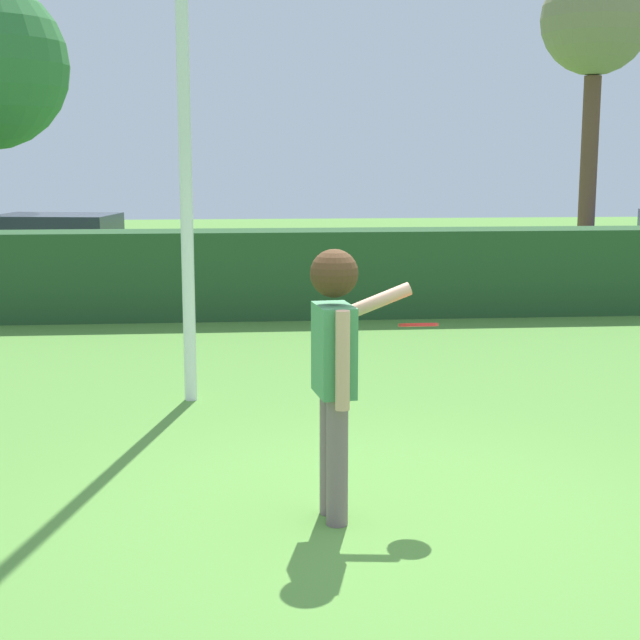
# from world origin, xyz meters

# --- Properties ---
(ground_plane) EXTENTS (60.00, 60.00, 0.00)m
(ground_plane) POSITION_xyz_m (0.00, 0.00, 0.00)
(ground_plane) COLOR #578E3A
(person) EXTENTS (0.71, 0.63, 1.77)m
(person) POSITION_xyz_m (-0.27, -0.14, 1.11)
(person) COLOR slate
(person) RESTS_ON ground
(frisbee) EXTENTS (0.27, 0.27, 0.07)m
(frisbee) POSITION_xyz_m (0.31, 0.13, 1.23)
(frisbee) COLOR red
(hedge_row) EXTENTS (19.77, 0.90, 1.28)m
(hedge_row) POSITION_xyz_m (0.00, 7.84, 0.64)
(hedge_row) COLOR #274D28
(hedge_row) RESTS_ON ground
(parked_car_green) EXTENTS (4.43, 2.39, 1.25)m
(parked_car_green) POSITION_xyz_m (-4.32, 12.47, 0.69)
(parked_car_green) COLOR #1E6633
(parked_car_green) RESTS_ON ground
(maple_tree) EXTENTS (2.17, 2.17, 6.11)m
(maple_tree) POSITION_xyz_m (6.30, 12.92, 4.89)
(maple_tree) COLOR brown
(maple_tree) RESTS_ON ground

